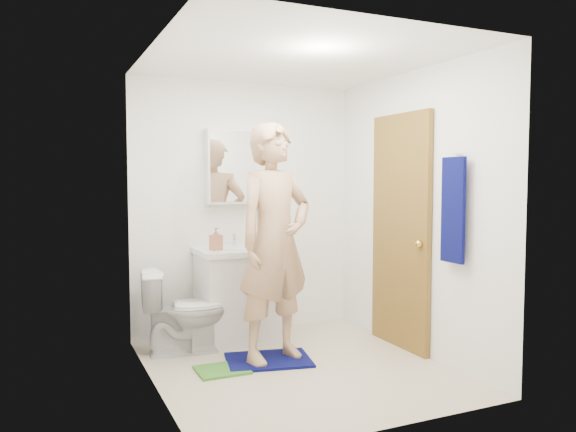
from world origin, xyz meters
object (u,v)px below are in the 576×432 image
object	(u,v)px
toilet	(184,311)
medicine_cabinet	(232,167)
towel	(453,210)
soap_dispenser	(216,239)
toothbrush_cup	(267,240)
man	(275,242)
vanity_cabinet	(241,297)

from	to	relation	value
toilet	medicine_cabinet	bearing A→B (deg)	-48.27
toilet	towel	bearing A→B (deg)	-119.61
soap_dispenser	toothbrush_cup	world-z (taller)	soap_dispenser
medicine_cabinet	toilet	world-z (taller)	medicine_cabinet
towel	toothbrush_cup	world-z (taller)	towel
toothbrush_cup	man	distance (m)	0.83
toilet	man	size ratio (longest dim) A/B	0.38
medicine_cabinet	soap_dispenser	distance (m)	0.74
vanity_cabinet	toilet	size ratio (longest dim) A/B	1.11
medicine_cabinet	toothbrush_cup	bearing A→B (deg)	-25.03
towel	soap_dispenser	size ratio (longest dim) A/B	3.99
toothbrush_cup	medicine_cabinet	bearing A→B (deg)	154.97
towel	man	xyz separation A→B (m)	(-1.13, 0.79, -0.27)
toilet	soap_dispenser	xyz separation A→B (m)	(0.32, 0.12, 0.59)
soap_dispenser	towel	bearing A→B (deg)	-45.66
vanity_cabinet	medicine_cabinet	bearing A→B (deg)	90.00
toilet	man	world-z (taller)	man
medicine_cabinet	toilet	size ratio (longest dim) A/B	0.97
medicine_cabinet	man	xyz separation A→B (m)	(0.05, -0.92, -0.62)
toothbrush_cup	toilet	bearing A→B (deg)	-164.43
vanity_cabinet	toilet	xyz separation A→B (m)	(-0.56, -0.16, -0.04)
towel	toilet	bearing A→B (deg)	142.69
medicine_cabinet	toothbrush_cup	size ratio (longest dim) A/B	5.10
vanity_cabinet	man	xyz separation A→B (m)	(0.05, -0.70, 0.58)
man	toilet	bearing A→B (deg)	122.32
medicine_cabinet	toilet	xyz separation A→B (m)	(-0.56, -0.38, -1.24)
medicine_cabinet	toothbrush_cup	distance (m)	0.77
medicine_cabinet	man	distance (m)	1.12
towel	toothbrush_cup	xyz separation A→B (m)	(-0.88, 1.57, -0.35)
vanity_cabinet	towel	bearing A→B (deg)	-51.53
medicine_cabinet	towel	bearing A→B (deg)	-55.39
toilet	vanity_cabinet	bearing A→B (deg)	-66.85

